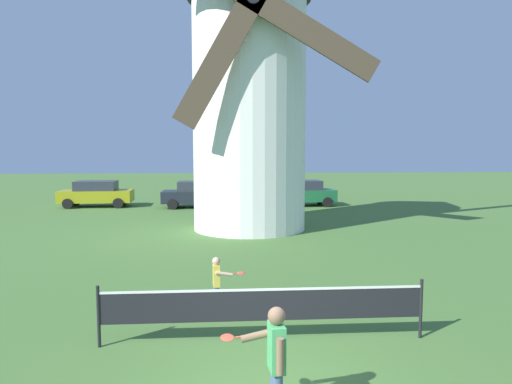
# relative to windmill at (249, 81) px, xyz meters

# --- Properties ---
(windmill) EXTENTS (9.45, 5.54, 13.61)m
(windmill) POSITION_rel_windmill_xyz_m (0.00, 0.00, 0.00)
(windmill) COLOR white
(windmill) RESTS_ON ground_plane
(tennis_net) EXTENTS (5.85, 0.06, 1.10)m
(tennis_net) POSITION_rel_windmill_xyz_m (-0.38, -11.70, -5.65)
(tennis_net) COLOR black
(tennis_net) RESTS_ON ground_plane
(player_near) EXTENTS (0.83, 0.52, 1.50)m
(player_near) POSITION_rel_windmill_xyz_m (-0.44, -14.07, -5.49)
(player_near) COLOR slate
(player_near) RESTS_ON ground_plane
(player_far) EXTENTS (0.72, 0.43, 1.16)m
(player_far) POSITION_rel_windmill_xyz_m (-1.22, -9.99, -5.68)
(player_far) COLOR slate
(player_far) RESTS_ON ground_plane
(parked_car_mustard) EXTENTS (4.27, 1.99, 1.56)m
(parked_car_mustard) POSITION_rel_windmill_xyz_m (-8.80, 8.15, -5.53)
(parked_car_mustard) COLOR #999919
(parked_car_mustard) RESTS_ON ground_plane
(parked_car_black) EXTENTS (4.27, 1.89, 1.56)m
(parked_car_black) POSITION_rel_windmill_xyz_m (-2.63, 7.41, -5.53)
(parked_car_black) COLOR #1E232D
(parked_car_black) RESTS_ON ground_plane
(parked_car_green) EXTENTS (4.03, 2.10, 1.56)m
(parked_car_green) POSITION_rel_windmill_xyz_m (3.68, 7.78, -5.53)
(parked_car_green) COLOR #1E6638
(parked_car_green) RESTS_ON ground_plane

